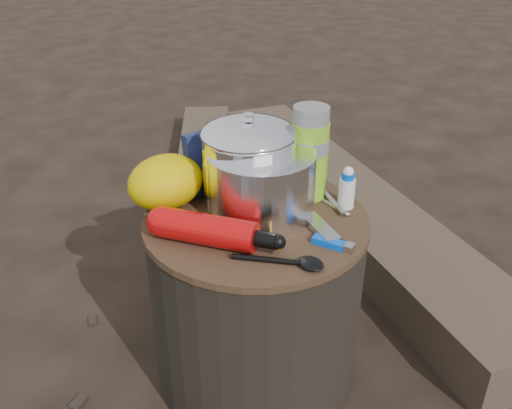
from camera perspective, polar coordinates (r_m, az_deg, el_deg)
ground at (r=1.49m, az=0.00°, el=-16.35°), size 60.00×60.00×0.00m
stump at (r=1.33m, az=0.00°, el=-9.64°), size 0.48×0.48×0.45m
log_main at (r=2.04m, az=9.23°, el=-0.09°), size 0.83×1.77×0.15m
log_small at (r=2.38m, az=-5.28°, el=4.07°), size 0.87×1.08×0.10m
foil_windscreen at (r=1.20m, az=0.56°, el=2.27°), size 0.23×0.23×0.14m
camping_pot at (r=1.21m, az=-0.73°, el=4.19°), size 0.20×0.20×0.20m
fuel_bottle at (r=1.11m, az=-4.98°, el=-2.58°), size 0.20×0.26×0.06m
thermos at (r=1.26m, az=5.47°, el=5.25°), size 0.08×0.08×0.21m
travel_mug at (r=1.35m, az=-0.44°, el=5.23°), size 0.08×0.08×0.12m
stuff_sack at (r=1.24m, az=-9.20°, el=2.30°), size 0.17×0.14×0.12m
food_pouch at (r=1.29m, az=-4.78°, el=4.40°), size 0.12×0.04×0.15m
lighter at (r=1.12m, az=7.47°, el=-3.83°), size 0.05×0.09×0.02m
multitool at (r=1.16m, az=6.62°, el=-2.49°), size 0.06×0.12×0.02m
pot_grabber at (r=1.26m, az=7.58°, el=0.10°), size 0.06×0.13×0.01m
spork at (r=1.06m, az=1.37°, el=-5.62°), size 0.14×0.15×0.01m
squeeze_bottle at (r=1.24m, az=9.26°, el=1.53°), size 0.04×0.04×0.09m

